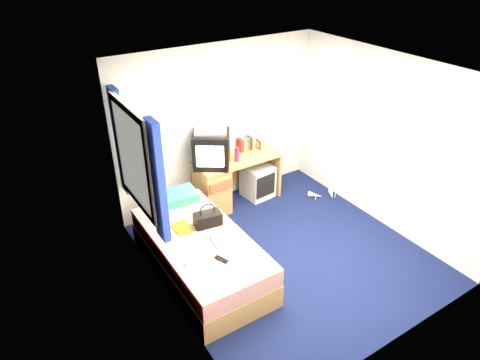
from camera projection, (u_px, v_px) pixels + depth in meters
ground at (286, 253)px, 5.62m from camera, size 3.40×3.40×0.00m
room_shell at (293, 154)px, 4.89m from camera, size 3.40×3.40×3.40m
bed at (201, 255)px, 5.18m from camera, size 1.01×2.00×0.54m
pillow at (175, 197)px, 5.68m from camera, size 0.59×0.41×0.12m
desk at (221, 183)px, 6.40m from camera, size 1.30×0.55×0.75m
storage_cube at (258, 181)px, 6.73m from camera, size 0.45×0.45×0.52m
crt_tv at (211, 149)px, 6.04m from camera, size 0.68×0.67×0.50m
vcr at (211, 130)px, 5.90m from camera, size 0.53×0.49×0.08m
book_row at (245, 144)px, 6.55m from camera, size 0.24×0.13×0.20m
picture_frame at (258, 144)px, 6.59m from camera, size 0.03×0.12×0.14m
pink_water_bottle at (237, 155)px, 6.21m from camera, size 0.07×0.07×0.21m
aerosol_can at (227, 152)px, 6.30m from camera, size 0.06×0.06×0.20m
handbag at (208, 218)px, 5.21m from camera, size 0.35×0.23×0.30m
towel at (224, 236)px, 4.97m from camera, size 0.31×0.27×0.09m
magazine at (182, 228)px, 5.18m from camera, size 0.23×0.29×0.01m
water_bottle at (191, 258)px, 4.66m from camera, size 0.20×0.18×0.07m
colour_swatch_fan at (230, 259)px, 4.69m from camera, size 0.22×0.15×0.01m
remote_control at (221, 259)px, 4.68m from camera, size 0.10×0.17×0.02m
window_assembly at (136, 160)px, 4.85m from camera, size 0.11×1.42×1.40m
white_heels at (323, 195)px, 6.80m from camera, size 0.44×0.35×0.09m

